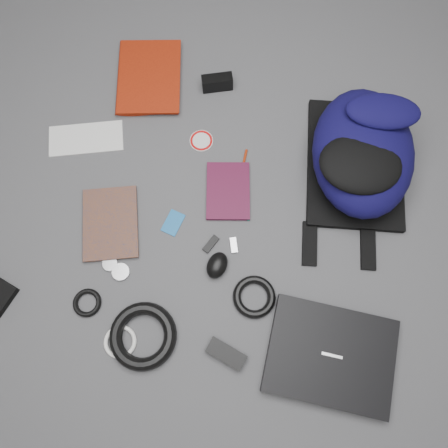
% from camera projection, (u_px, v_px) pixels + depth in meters
% --- Properties ---
extents(ground, '(4.00, 4.00, 0.00)m').
position_uv_depth(ground, '(224.00, 226.00, 1.38)').
color(ground, '#4F4F51').
rests_on(ground, ground).
extents(backpack, '(0.41, 0.54, 0.20)m').
position_uv_depth(backpack, '(363.00, 152.00, 1.35)').
color(backpack, black).
rests_on(backpack, ground).
extents(laptop, '(0.36, 0.29, 0.04)m').
position_uv_depth(laptop, '(331.00, 355.00, 1.25)').
color(laptop, black).
rests_on(laptop, ground).
extents(textbook_red, '(0.29, 0.34, 0.03)m').
position_uv_depth(textbook_red, '(118.00, 78.00, 1.52)').
color(textbook_red, maroon).
rests_on(textbook_red, ground).
extents(comic_book, '(0.24, 0.28, 0.02)m').
position_uv_depth(comic_book, '(83.00, 226.00, 1.37)').
color(comic_book, '#AD520C').
rests_on(comic_book, ground).
extents(envelope, '(0.27, 0.19, 0.00)m').
position_uv_depth(envelope, '(86.00, 138.00, 1.47)').
color(envelope, silver).
rests_on(envelope, ground).
extents(dvd_case, '(0.18, 0.22, 0.02)m').
position_uv_depth(dvd_case, '(228.00, 191.00, 1.41)').
color(dvd_case, '#3C0B21').
rests_on(dvd_case, ground).
extents(compact_camera, '(0.11, 0.08, 0.06)m').
position_uv_depth(compact_camera, '(217.00, 83.00, 1.50)').
color(compact_camera, black).
rests_on(compact_camera, ground).
extents(sticker_disc, '(0.10, 0.10, 0.00)m').
position_uv_depth(sticker_disc, '(201.00, 141.00, 1.47)').
color(sticker_disc, silver).
rests_on(sticker_disc, ground).
extents(pen_teal, '(0.05, 0.14, 0.01)m').
position_uv_depth(pen_teal, '(247.00, 199.00, 1.40)').
color(pen_teal, '#0A6251').
rests_on(pen_teal, ground).
extents(pen_red, '(0.01, 0.15, 0.01)m').
position_uv_depth(pen_red, '(242.00, 170.00, 1.43)').
color(pen_red, '#99290B').
rests_on(pen_red, ground).
extents(id_badge, '(0.06, 0.09, 0.00)m').
position_uv_depth(id_badge, '(173.00, 223.00, 1.38)').
color(id_badge, '#155FA2').
rests_on(id_badge, ground).
extents(usb_black, '(0.04, 0.06, 0.01)m').
position_uv_depth(usb_black, '(211.00, 244.00, 1.36)').
color(usb_black, black).
rests_on(usb_black, ground).
extents(usb_silver, '(0.04, 0.05, 0.01)m').
position_uv_depth(usb_silver, '(234.00, 245.00, 1.36)').
color(usb_silver, silver).
rests_on(usb_silver, ground).
extents(key_fob, '(0.04, 0.05, 0.01)m').
position_uv_depth(key_fob, '(232.00, 207.00, 1.39)').
color(key_fob, black).
rests_on(key_fob, ground).
extents(mouse, '(0.07, 0.09, 0.04)m').
position_uv_depth(mouse, '(217.00, 265.00, 1.32)').
color(mouse, black).
rests_on(mouse, ground).
extents(headphone_left, '(0.05, 0.05, 0.01)m').
position_uv_depth(headphone_left, '(110.00, 264.00, 1.34)').
color(headphone_left, '#B5B4B7').
rests_on(headphone_left, ground).
extents(headphone_right, '(0.06, 0.06, 0.01)m').
position_uv_depth(headphone_right, '(121.00, 272.00, 1.33)').
color(headphone_right, '#AEAEB1').
rests_on(headphone_right, ground).
extents(cable_coil, '(0.17, 0.17, 0.03)m').
position_uv_depth(cable_coil, '(254.00, 297.00, 1.31)').
color(cable_coil, black).
rests_on(cable_coil, ground).
extents(power_brick, '(0.12, 0.08, 0.03)m').
position_uv_depth(power_brick, '(226.00, 354.00, 1.26)').
color(power_brick, black).
rests_on(power_brick, ground).
extents(power_cord_coil, '(0.22, 0.22, 0.04)m').
position_uv_depth(power_cord_coil, '(143.00, 336.00, 1.27)').
color(power_cord_coil, black).
rests_on(power_cord_coil, ground).
extents(earbud_coil, '(0.10, 0.10, 0.02)m').
position_uv_depth(earbud_coil, '(87.00, 303.00, 1.31)').
color(earbud_coil, black).
rests_on(earbud_coil, ground).
extents(white_cable_coil, '(0.10, 0.10, 0.01)m').
position_uv_depth(white_cable_coil, '(120.00, 342.00, 1.28)').
color(white_cable_coil, white).
rests_on(white_cable_coil, ground).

